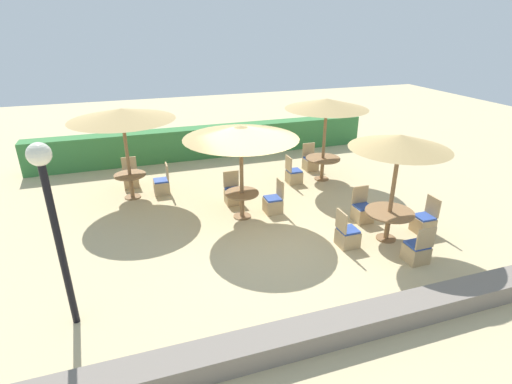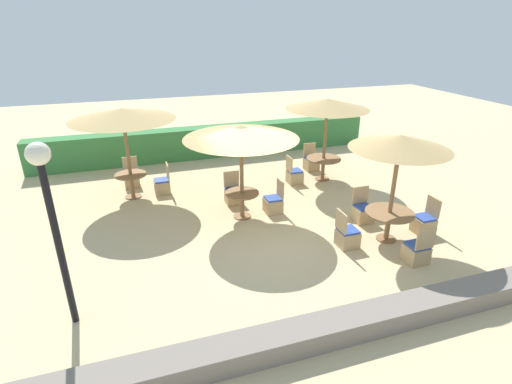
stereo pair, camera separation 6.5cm
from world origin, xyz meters
The scene contains 22 objects.
ground_plane centered at (0.00, 0.00, 0.00)m, with size 40.00×40.00×0.00m, color #C6B284.
hedge_row centered at (0.00, 6.56, 0.59)m, with size 13.00×0.70×1.17m, color #387A3D.
stone_border centered at (0.00, -3.76, 0.20)m, with size 10.00×0.56×0.40m, color slate.
lamp_post centered at (-4.25, -1.93, 2.35)m, with size 0.36×0.36×3.32m.
parasol_front_right centered at (2.78, -1.20, 2.46)m, with size 2.26×2.26×2.64m.
round_table_front_right centered at (2.78, -1.20, 0.61)m, with size 1.16×1.16×0.75m.
patio_chair_front_right_west centered at (1.68, -1.18, 0.26)m, with size 0.46×0.46×0.93m.
patio_chair_front_right_south centered at (2.79, -2.26, 0.26)m, with size 0.46×0.46×0.93m.
patio_chair_front_right_east centered at (3.88, -1.19, 0.26)m, with size 0.46×0.46×0.93m.
patio_chair_front_right_north centered at (2.74, -0.17, 0.26)m, with size 0.46×0.46×0.93m.
parasol_back_right centered at (3.12, 2.91, 2.53)m, with size 2.64×2.64×2.70m.
round_table_back_right centered at (3.12, 2.91, 0.61)m, with size 1.14×1.14×0.76m.
patio_chair_back_right_west centered at (2.08, 2.91, 0.26)m, with size 0.46×0.46×0.93m.
patio_chair_back_right_north centered at (3.16, 3.89, 0.26)m, with size 0.46×0.46×0.93m.
parasol_back_left centered at (-3.02, 3.38, 2.54)m, with size 2.96×2.96×2.71m.
round_table_back_left centered at (-3.02, 3.38, 0.56)m, with size 0.93×0.93×0.75m.
patio_chair_back_left_east centered at (-2.12, 3.43, 0.26)m, with size 0.46×0.46×0.93m.
patio_chair_back_left_north centered at (-3.01, 4.30, 0.26)m, with size 0.46×0.46×0.93m.
parasol_center centered at (-0.24, 1.07, 2.37)m, with size 2.95×2.95×2.54m.
round_table_center centered at (-0.24, 1.07, 0.54)m, with size 0.91×0.91×0.73m.
patio_chair_center_north centered at (-0.23, 2.02, 0.26)m, with size 0.46×0.46×0.93m.
patio_chair_center_east centered at (0.67, 1.08, 0.26)m, with size 0.46×0.46×0.93m.
Camera 2 is at (-2.93, -8.33, 4.98)m, focal length 28.00 mm.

